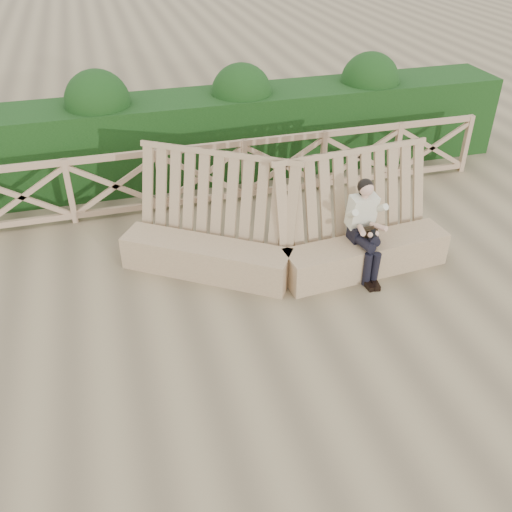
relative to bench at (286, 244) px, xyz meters
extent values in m
plane|color=brown|center=(-0.74, -1.29, -0.41)|extent=(60.00, 60.00, 0.00)
cube|color=#8B6F4F|center=(-1.11, 0.21, -0.17)|extent=(2.26, 1.74, 0.49)
cube|color=#8B6F4F|center=(-0.96, 0.43, 0.41)|extent=(2.23, 1.70, 1.60)
cube|color=#8B6F4F|center=(1.07, -0.35, -0.17)|extent=(2.42, 0.71, 0.49)
cube|color=#8B6F4F|center=(1.05, -0.08, 0.41)|extent=(2.41, 0.66, 1.60)
cube|color=black|center=(1.00, -0.26, 0.18)|extent=(0.35, 0.27, 0.21)
cube|color=beige|center=(1.00, -0.22, 0.50)|extent=(0.39, 0.30, 0.49)
sphere|color=tan|center=(1.00, -0.26, 0.85)|extent=(0.21, 0.21, 0.20)
sphere|color=black|center=(1.00, -0.23, 0.87)|extent=(0.23, 0.23, 0.21)
cylinder|color=black|center=(0.94, -0.46, 0.16)|extent=(0.17, 0.44, 0.14)
cylinder|color=black|center=(1.08, -0.43, 0.23)|extent=(0.17, 0.44, 0.15)
cylinder|color=black|center=(0.94, -0.67, -0.17)|extent=(0.12, 0.12, 0.49)
cylinder|color=black|center=(1.05, -0.68, -0.17)|extent=(0.12, 0.12, 0.49)
cube|color=black|center=(0.95, -0.75, -0.37)|extent=(0.10, 0.23, 0.07)
cube|color=black|center=(1.04, -0.77, -0.37)|extent=(0.10, 0.23, 0.07)
cube|color=black|center=(1.04, -0.43, 0.27)|extent=(0.20, 0.13, 0.13)
cube|color=black|center=(1.03, -0.58, 0.33)|extent=(0.07, 0.09, 0.11)
cube|color=#987758|center=(-0.74, 2.21, 0.64)|extent=(10.10, 0.07, 0.10)
cube|color=#987758|center=(-0.74, 2.21, -0.29)|extent=(10.10, 0.07, 0.10)
cube|color=black|center=(-0.74, 3.41, 0.34)|extent=(12.00, 1.20, 1.50)
camera|label=1|loc=(-2.25, -6.37, 4.26)|focal=40.00mm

